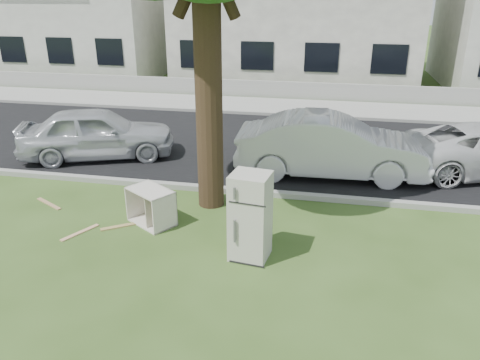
% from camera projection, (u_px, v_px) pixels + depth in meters
% --- Properties ---
extents(ground, '(120.00, 120.00, 0.00)m').
position_uv_depth(ground, '(208.00, 248.00, 8.29)').
color(ground, '#334E1C').
extents(road, '(120.00, 7.00, 0.01)m').
position_uv_depth(road, '(261.00, 145.00, 13.74)').
color(road, black).
rests_on(road, ground).
extents(kerb_near, '(120.00, 0.18, 0.12)m').
position_uv_depth(kerb_near, '(236.00, 193.00, 10.52)').
color(kerb_near, gray).
rests_on(kerb_near, ground).
extents(kerb_far, '(120.00, 0.18, 0.12)m').
position_uv_depth(kerb_far, '(276.00, 116.00, 16.96)').
color(kerb_far, gray).
rests_on(kerb_far, ground).
extents(sidewalk, '(120.00, 2.80, 0.01)m').
position_uv_depth(sidewalk, '(281.00, 107.00, 18.28)').
color(sidewalk, gray).
rests_on(sidewalk, ground).
extents(low_wall, '(120.00, 0.15, 0.70)m').
position_uv_depth(low_wall, '(286.00, 90.00, 19.60)').
color(low_wall, gray).
rests_on(low_wall, ground).
extents(townhouse_left, '(10.20, 8.16, 7.04)m').
position_uv_depth(townhouse_left, '(75.00, 4.00, 25.04)').
color(townhouse_left, silver).
rests_on(townhouse_left, ground).
extents(townhouse_center, '(11.22, 8.16, 7.44)m').
position_uv_depth(townhouse_center, '(299.00, 1.00, 22.77)').
color(townhouse_center, silver).
rests_on(townhouse_center, ground).
extents(fridge, '(0.69, 0.66, 1.52)m').
position_uv_depth(fridge, '(250.00, 217.00, 7.75)').
color(fridge, beige).
rests_on(fridge, ground).
extents(cabinet, '(1.07, 0.97, 0.71)m').
position_uv_depth(cabinet, '(151.00, 206.00, 9.05)').
color(cabinet, beige).
rests_on(cabinet, ground).
extents(plank_a, '(1.09, 0.80, 0.03)m').
position_uv_depth(plank_a, '(133.00, 224.00, 9.11)').
color(plank_a, '#A48B4F').
rests_on(plank_a, ground).
extents(plank_b, '(0.80, 0.49, 0.02)m').
position_uv_depth(plank_b, '(49.00, 204.00, 9.97)').
color(plank_b, tan).
rests_on(plank_b, ground).
extents(plank_c, '(0.44, 0.76, 0.02)m').
position_uv_depth(plank_c, '(80.00, 233.00, 8.79)').
color(plank_c, tan).
rests_on(plank_c, ground).
extents(car_center, '(4.60, 1.79, 1.49)m').
position_uv_depth(car_center, '(331.00, 146.00, 11.28)').
color(car_center, silver).
rests_on(car_center, ground).
extents(car_left, '(4.35, 2.95, 1.37)m').
position_uv_depth(car_left, '(97.00, 133.00, 12.53)').
color(car_left, '#BABCC2').
rests_on(car_left, ground).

